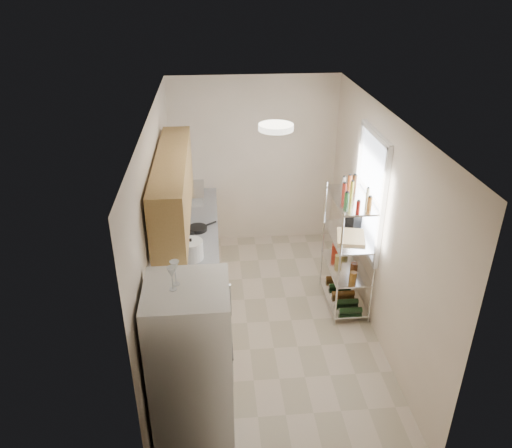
{
  "coord_description": "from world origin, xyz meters",
  "views": [
    {
      "loc": [
        -0.6,
        -4.93,
        3.93
      ],
      "look_at": [
        -0.14,
        0.25,
        1.25
      ],
      "focal_mm": 35.0,
      "sensor_mm": 36.0,
      "label": 1
    }
  ],
  "objects_px": {
    "frying_pan_large": "(185,232)",
    "espresso_machine": "(355,215)",
    "cutting_board": "(351,237)",
    "rice_cooker": "(191,250)",
    "refrigerator": "(192,368)"
  },
  "relations": [
    {
      "from": "refrigerator",
      "to": "cutting_board",
      "type": "relative_size",
      "value": 3.96
    },
    {
      "from": "frying_pan_large",
      "to": "espresso_machine",
      "type": "relative_size",
      "value": 1.04
    },
    {
      "from": "rice_cooker",
      "to": "refrigerator",
      "type": "bearing_deg",
      "value": -88.61
    },
    {
      "from": "cutting_board",
      "to": "espresso_machine",
      "type": "bearing_deg",
      "value": 70.2
    },
    {
      "from": "refrigerator",
      "to": "frying_pan_large",
      "type": "distance_m",
      "value": 2.38
    },
    {
      "from": "rice_cooker",
      "to": "espresso_machine",
      "type": "relative_size",
      "value": 1.15
    },
    {
      "from": "rice_cooker",
      "to": "cutting_board",
      "type": "bearing_deg",
      "value": 3.56
    },
    {
      "from": "rice_cooker",
      "to": "frying_pan_large",
      "type": "xyz_separation_m",
      "value": [
        -0.09,
        0.63,
        -0.09
      ]
    },
    {
      "from": "frying_pan_large",
      "to": "refrigerator",
      "type": "bearing_deg",
      "value": -108.39
    },
    {
      "from": "rice_cooker",
      "to": "espresso_machine",
      "type": "height_order",
      "value": "espresso_machine"
    },
    {
      "from": "frying_pan_large",
      "to": "cutting_board",
      "type": "height_order",
      "value": "cutting_board"
    },
    {
      "from": "espresso_machine",
      "to": "frying_pan_large",
      "type": "bearing_deg",
      "value": 161.31
    },
    {
      "from": "frying_pan_large",
      "to": "espresso_machine",
      "type": "bearing_deg",
      "value": -25.28
    },
    {
      "from": "rice_cooker",
      "to": "cutting_board",
      "type": "height_order",
      "value": "rice_cooker"
    },
    {
      "from": "frying_pan_large",
      "to": "espresso_machine",
      "type": "distance_m",
      "value": 2.17
    }
  ]
}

